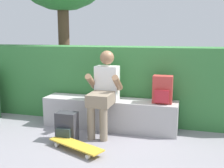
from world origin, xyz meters
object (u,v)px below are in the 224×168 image
object	(u,v)px
bench_main	(109,114)
backpack_on_bench	(163,90)
backpack_on_ground	(67,127)
person_skater	(104,89)
skateboard_near_person	(76,145)

from	to	relation	value
bench_main	backpack_on_bench	distance (m)	0.91
backpack_on_bench	backpack_on_ground	world-z (taller)	backpack_on_bench
person_skater	backpack_on_bench	xyz separation A→B (m)	(0.82, 0.20, -0.00)
bench_main	backpack_on_ground	world-z (taller)	bench_main
bench_main	skateboard_near_person	distance (m)	0.96
person_skater	backpack_on_bench	size ratio (longest dim) A/B	3.03
skateboard_near_person	backpack_on_bench	size ratio (longest dim) A/B	2.04
person_skater	skateboard_near_person	bearing A→B (deg)	-101.08
person_skater	backpack_on_ground	bearing A→B (deg)	-130.82
backpack_on_ground	skateboard_near_person	bearing A→B (deg)	-47.24
skateboard_near_person	backpack_on_bench	bearing A→B (deg)	43.88
bench_main	backpack_on_bench	size ratio (longest dim) A/B	5.20
skateboard_near_person	backpack_on_bench	xyz separation A→B (m)	(0.97, 0.93, 0.58)
backpack_on_bench	backpack_on_ground	distance (m)	1.46
backpack_on_bench	person_skater	bearing A→B (deg)	-166.41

